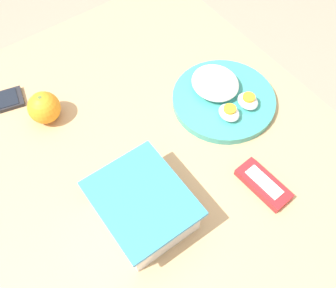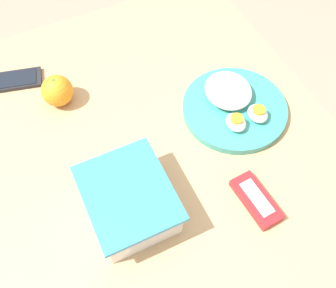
# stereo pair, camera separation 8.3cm
# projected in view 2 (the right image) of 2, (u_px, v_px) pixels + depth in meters

# --- Properties ---
(ground_plane) EXTENTS (10.00, 10.00, 0.00)m
(ground_plane) POSITION_uv_depth(u_px,v_px,m) (151.00, 252.00, 1.48)
(ground_plane) COLOR gray
(table) EXTENTS (0.95, 0.86, 0.73)m
(table) POSITION_uv_depth(u_px,v_px,m) (142.00, 169.00, 0.94)
(table) COLOR tan
(table) RESTS_ON ground_plane
(food_container) EXTENTS (0.19, 0.16, 0.08)m
(food_container) POSITION_uv_depth(u_px,v_px,m) (129.00, 202.00, 0.75)
(food_container) COLOR white
(food_container) RESTS_ON table
(orange_fruit) EXTENTS (0.07, 0.07, 0.07)m
(orange_fruit) POSITION_uv_depth(u_px,v_px,m) (57.00, 91.00, 0.90)
(orange_fruit) COLOR orange
(orange_fruit) RESTS_ON table
(rice_plate) EXTENTS (0.24, 0.24, 0.05)m
(rice_plate) POSITION_uv_depth(u_px,v_px,m) (233.00, 104.00, 0.90)
(rice_plate) COLOR teal
(rice_plate) RESTS_ON table
(candy_bar) EXTENTS (0.12, 0.06, 0.02)m
(candy_bar) POSITION_uv_depth(u_px,v_px,m) (256.00, 200.00, 0.78)
(candy_bar) COLOR red
(candy_bar) RESTS_ON table
(cell_phone) EXTENTS (0.09, 0.16, 0.01)m
(cell_phone) POSITION_uv_depth(u_px,v_px,m) (11.00, 81.00, 0.96)
(cell_phone) COLOR #232328
(cell_phone) RESTS_ON table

